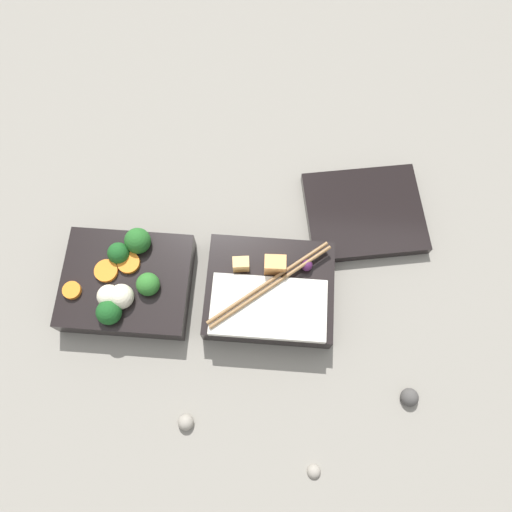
% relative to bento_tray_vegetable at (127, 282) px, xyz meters
% --- Properties ---
extents(ground_plane, '(3.00, 3.00, 0.00)m').
position_rel_bento_tray_vegetable_xyz_m(ground_plane, '(0.09, -0.01, -0.02)').
color(ground_plane, gray).
extents(bento_tray_vegetable, '(0.18, 0.15, 0.07)m').
position_rel_bento_tray_vegetable_xyz_m(bento_tray_vegetable, '(0.00, 0.00, 0.00)').
color(bento_tray_vegetable, black).
rests_on(bento_tray_vegetable, ground_plane).
extents(bento_tray_rice, '(0.18, 0.15, 0.07)m').
position_rel_bento_tray_vegetable_xyz_m(bento_tray_rice, '(0.20, 0.00, -0.00)').
color(bento_tray_rice, black).
rests_on(bento_tray_rice, ground_plane).
extents(bento_lid, '(0.20, 0.17, 0.02)m').
position_rel_bento_tray_vegetable_xyz_m(bento_lid, '(0.34, 0.14, -0.02)').
color(bento_lid, black).
rests_on(bento_lid, ground_plane).
extents(pebble_0, '(0.02, 0.02, 0.02)m').
position_rel_bento_tray_vegetable_xyz_m(pebble_0, '(0.10, -0.18, -0.02)').
color(pebble_0, gray).
rests_on(pebble_0, ground_plane).
extents(pebble_1, '(0.02, 0.02, 0.02)m').
position_rel_bento_tray_vegetable_xyz_m(pebble_1, '(0.40, -0.13, -0.02)').
color(pebble_1, '#474442').
rests_on(pebble_1, ground_plane).
extents(pebble_2, '(0.02, 0.02, 0.02)m').
position_rel_bento_tray_vegetable_xyz_m(pebble_2, '(0.28, -0.23, -0.02)').
color(pebble_2, gray).
rests_on(pebble_2, ground_plane).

